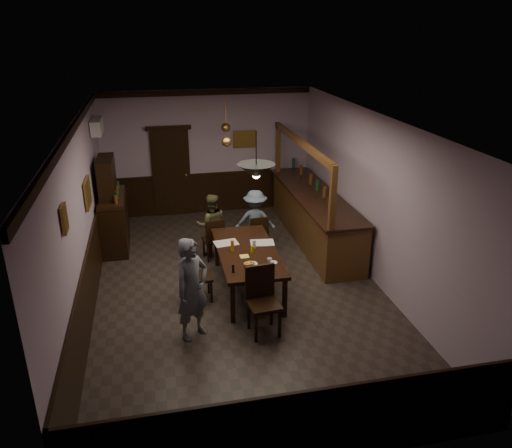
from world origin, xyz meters
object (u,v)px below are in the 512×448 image
object	(u,v)px
dining_table	(247,254)
pendant_brass_far	(226,128)
chair_far_left	(214,238)
coffee_cup	(269,260)
sideboard	(113,212)
chair_far_right	(258,234)
pendant_iron	(256,171)
soda_can	(252,250)
chair_side	(195,274)
person_seated_right	(255,221)
pendant_brass_mid	(226,142)
chair_near	(262,297)
person_seated_left	(211,225)
person_standing	(192,289)
bar_counter	(314,215)

from	to	relation	value
dining_table	pendant_brass_far	size ratio (longest dim) A/B	2.73
chair_far_left	coffee_cup	distance (m)	1.99
sideboard	chair_far_right	bearing A→B (deg)	-20.96
coffee_cup	pendant_iron	bearing A→B (deg)	-137.42
soda_can	pendant_iron	distance (m)	1.74
dining_table	chair_side	world-z (taller)	chair_side
person_seated_right	coffee_cup	world-z (taller)	person_seated_right
chair_far_right	pendant_brass_mid	xyz separation A→B (m)	(-0.54, 0.40, 1.82)
sideboard	pendant_brass_mid	distance (m)	2.85
chair_far_right	coffee_cup	world-z (taller)	chair_far_right
chair_near	chair_side	distance (m)	1.44
dining_table	pendant_brass_mid	bearing A→B (deg)	92.24
pendant_iron	chair_far_right	bearing A→B (deg)	76.84
pendant_brass_mid	sideboard	bearing A→B (deg)	163.29
person_seated_right	pendant_iron	distance (m)	2.96
dining_table	person_seated_left	world-z (taller)	person_seated_left
person_standing	person_seated_right	size ratio (longest dim) A/B	1.22
chair_far_right	soda_can	distance (m)	1.48
chair_far_left	pendant_iron	size ratio (longest dim) A/B	1.24
pendant_brass_mid	chair_far_left	bearing A→B (deg)	-132.61
chair_far_left	chair_near	size ratio (longest dim) A/B	0.83
coffee_cup	pendant_brass_mid	world-z (taller)	pendant_brass_mid
coffee_cup	sideboard	distance (m)	3.93
person_seated_left	pendant_iron	world-z (taller)	pendant_iron
chair_near	pendant_iron	size ratio (longest dim) A/B	1.50
chair_far_right	coffee_cup	distance (m)	1.86
person_standing	pendant_brass_far	distance (m)	4.68
person_standing	person_seated_left	bearing A→B (deg)	40.75
person_seated_right	coffee_cup	xyz separation A→B (m)	(-0.21, -2.10, 0.14)
chair_side	soda_can	world-z (taller)	chair_side
soda_can	person_seated_left	bearing A→B (deg)	106.67
coffee_cup	soda_can	xyz separation A→B (m)	(-0.19, 0.44, 0.01)
bar_counter	chair_near	bearing A→B (deg)	-120.74
coffee_cup	chair_far_left	bearing A→B (deg)	111.24
chair_far_right	person_seated_left	size ratio (longest dim) A/B	0.68
person_seated_right	pendant_brass_mid	distance (m)	1.73
dining_table	person_seated_left	bearing A→B (deg)	105.36
chair_far_left	bar_counter	size ratio (longest dim) A/B	0.22
chair_near	chair_far_left	bearing A→B (deg)	93.14
chair_far_left	person_seated_left	world-z (taller)	person_seated_left
bar_counter	person_standing	bearing A→B (deg)	-133.58
chair_far_right	sideboard	distance (m)	3.07
person_standing	chair_side	bearing A→B (deg)	46.03
chair_side	pendant_brass_far	bearing A→B (deg)	-19.98
chair_far_left	pendant_iron	xyz separation A→B (m)	(0.41, -2.09, 1.92)
sideboard	bar_counter	xyz separation A→B (m)	(4.20, -0.56, -0.20)
person_standing	bar_counter	size ratio (longest dim) A/B	0.40
soda_can	pendant_brass_far	xyz separation A→B (m)	(0.06, 3.14, 1.49)
pendant_iron	pendant_brass_mid	world-z (taller)	same
bar_counter	person_seated_left	bearing A→B (deg)	-173.67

